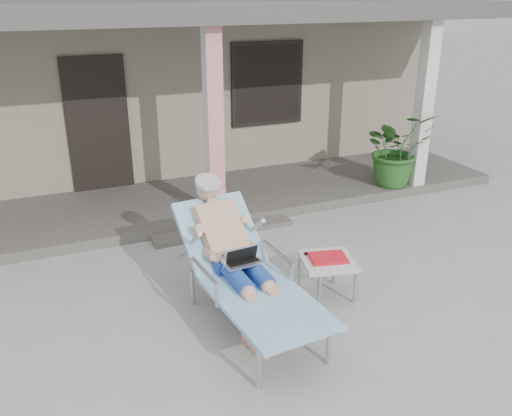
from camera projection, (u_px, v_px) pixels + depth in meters
name	position (u px, v px, depth m)	size (l,w,h in m)	color
ground	(280.00, 297.00, 6.01)	(60.00, 60.00, 0.00)	#9E9E99
house	(144.00, 69.00, 10.92)	(10.40, 5.40, 3.30)	gray
porch_deck	(199.00, 201.00, 8.54)	(10.00, 2.00, 0.15)	#605B56
porch_overhang	(192.00, 19.00, 7.47)	(10.00, 2.30, 2.85)	silver
porch_step	(224.00, 230.00, 7.57)	(2.00, 0.30, 0.07)	#605B56
lounger	(239.00, 240.00, 5.35)	(1.00, 2.22, 1.41)	#B7B7BC
side_table	(328.00, 263.00, 5.86)	(0.67, 0.67, 0.50)	beige
potted_palm	(396.00, 149.00, 8.82)	(1.09, 0.95, 1.22)	#26591E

